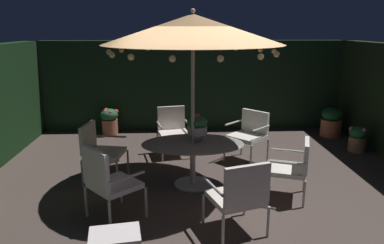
# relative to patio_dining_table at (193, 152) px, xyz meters

# --- Properties ---
(ground_plane) EXTENTS (7.88, 7.78, 0.02)m
(ground_plane) POSITION_rel_patio_dining_table_xyz_m (0.17, -0.29, -0.58)
(ground_plane) COLOR #473A34
(hedge_backdrop_rear) EXTENTS (7.88, 0.30, 2.18)m
(hedge_backdrop_rear) POSITION_rel_patio_dining_table_xyz_m (0.17, 3.45, 0.52)
(hedge_backdrop_rear) COLOR black
(hedge_backdrop_rear) RESTS_ON ground_plane
(patio_dining_table) EXTENTS (1.62, 1.12, 0.72)m
(patio_dining_table) POSITION_rel_patio_dining_table_xyz_m (0.00, 0.00, 0.00)
(patio_dining_table) COLOR #BAAFAC
(patio_dining_table) RESTS_ON ground_plane
(patio_umbrella) EXTENTS (2.69, 2.69, 2.75)m
(patio_umbrella) POSITION_rel_patio_dining_table_xyz_m (0.00, -0.00, 1.88)
(patio_umbrella) COLOR #B7B5A6
(patio_umbrella) RESTS_ON ground_plane
(centerpiece_planter) EXTENTS (0.33, 0.33, 0.45)m
(centerpiece_planter) POSITION_rel_patio_dining_table_xyz_m (0.08, 0.12, 0.40)
(centerpiece_planter) COLOR silver
(centerpiece_planter) RESTS_ON patio_dining_table
(patio_chair_north) EXTENTS (0.84, 0.85, 1.03)m
(patio_chair_north) POSITION_rel_patio_dining_table_xyz_m (-1.16, -1.05, 0.01)
(patio_chair_north) COLOR #B7B6AB
(patio_chair_north) RESTS_ON ground_plane
(patio_chair_northeast) EXTENTS (0.80, 0.78, 0.97)m
(patio_chair_northeast) POSITION_rel_patio_dining_table_xyz_m (0.49, -1.48, -0.02)
(patio_chair_northeast) COLOR #B3AEAA
(patio_chair_northeast) RESTS_ON ground_plane
(patio_chair_east) EXTENTS (0.73, 0.74, 0.91)m
(patio_chair_east) POSITION_rel_patio_dining_table_xyz_m (1.46, -0.52, -0.04)
(patio_chair_east) COLOR #BAB5AA
(patio_chair_east) RESTS_ON ground_plane
(patio_chair_southeast) EXTENTS (0.85, 0.85, 0.96)m
(patio_chair_southeast) POSITION_rel_patio_dining_table_xyz_m (1.13, 1.06, 0.01)
(patio_chair_southeast) COLOR #B5B2A8
(patio_chair_southeast) RESTS_ON ground_plane
(patio_chair_south) EXTENTS (0.71, 0.69, 0.95)m
(patio_chair_south) POSITION_rel_patio_dining_table_xyz_m (-0.32, 1.52, -0.03)
(patio_chair_south) COLOR #B4AEA3
(patio_chair_south) RESTS_ON ground_plane
(patio_chair_southwest) EXTENTS (0.70, 0.70, 0.97)m
(patio_chair_southwest) POSITION_rel_patio_dining_table_xyz_m (-1.53, 0.27, -0.01)
(patio_chair_southwest) COLOR #BBB2A5
(patio_chair_southwest) RESTS_ON ground_plane
(ottoman_footrest) EXTENTS (0.59, 0.47, 0.37)m
(ottoman_footrest) POSITION_rel_patio_dining_table_xyz_m (-0.93, -2.00, -0.25)
(ottoman_footrest) COLOR #B6AFAD
(ottoman_footrest) RESTS_ON ground_plane
(potted_plant_right_far) EXTENTS (0.42, 0.42, 0.63)m
(potted_plant_right_far) POSITION_rel_patio_dining_table_xyz_m (-1.82, 2.96, -0.23)
(potted_plant_right_far) COLOR #9E5C42
(potted_plant_right_far) RESTS_ON ground_plane
(potted_plant_left_far) EXTENTS (0.36, 0.36, 0.53)m
(potted_plant_left_far) POSITION_rel_patio_dining_table_xyz_m (3.46, 1.49, -0.29)
(potted_plant_left_far) COLOR #816145
(potted_plant_left_far) RESTS_ON ground_plane
(potted_plant_back_right) EXTENTS (0.46, 0.46, 0.69)m
(potted_plant_back_right) POSITION_rel_patio_dining_table_xyz_m (3.37, 2.59, -0.22)
(potted_plant_back_right) COLOR #AF613F
(potted_plant_back_right) RESTS_ON ground_plane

